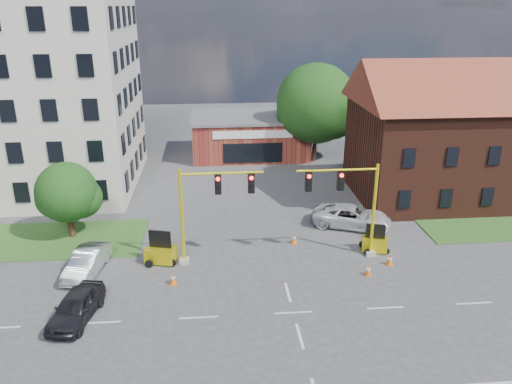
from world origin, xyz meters
TOP-DOWN VIEW (x-y plane):
  - ground at (0.00, 0.00)m, footprint 120.00×120.00m
  - lane_markings at (0.00, -3.00)m, footprint 60.00×36.00m
  - office_block at (-20.00, 21.90)m, footprint 18.40×15.40m
  - brick_shop at (0.00, 29.98)m, footprint 12.40×8.40m
  - townhouse_row at (18.00, 16.00)m, footprint 21.00×11.00m
  - tree_large at (6.91, 27.08)m, footprint 8.46×8.06m
  - tree_nw_front at (-13.79, 10.58)m, footprint 4.35×4.14m
  - signal_mast_west at (-4.36, 6.00)m, footprint 5.30×0.60m
  - signal_mast_east at (4.36, 6.00)m, footprint 5.30×0.60m
  - trailer_west at (-7.46, 6.23)m, footprint 2.08×1.66m
  - trailer_east at (6.45, 6.55)m, footprint 1.84×1.48m
  - cone_a at (-6.54, 3.47)m, footprint 0.40×0.40m
  - cone_b at (1.32, 8.07)m, footprint 0.40×0.40m
  - cone_c at (5.10, 3.46)m, footprint 0.40×0.40m
  - cone_d at (6.83, 4.60)m, footprint 0.40×0.40m
  - pickup_white at (5.98, 10.47)m, footprint 6.24×4.54m
  - sedan_dark at (-11.25, 0.45)m, footprint 2.58×4.62m
  - sedan_silver_front at (-11.79, 5.28)m, footprint 2.25×4.63m

SIDE VIEW (x-z plane):
  - ground at x=0.00m, z-range 0.00..0.00m
  - lane_markings at x=0.00m, z-range 0.00..0.01m
  - cone_a at x=-6.54m, z-range -0.01..0.69m
  - cone_b at x=1.32m, z-range -0.01..0.69m
  - cone_c at x=5.10m, z-range -0.01..0.69m
  - cone_d at x=6.83m, z-range -0.01..0.69m
  - trailer_east at x=6.45m, z-range -0.34..1.49m
  - trailer_west at x=-7.46m, z-range -0.39..1.69m
  - sedan_silver_front at x=-11.79m, z-range 0.00..1.46m
  - sedan_dark at x=-11.25m, z-range 0.00..1.49m
  - pickup_white at x=5.98m, z-range 0.00..1.58m
  - brick_shop at x=0.00m, z-range 0.01..4.31m
  - tree_nw_front at x=-13.79m, z-range 0.50..5.93m
  - signal_mast_west at x=-4.36m, z-range 0.82..7.02m
  - signal_mast_east at x=4.36m, z-range 0.82..7.02m
  - tree_large at x=6.91m, z-range 0.72..10.73m
  - townhouse_row at x=18.00m, z-range 0.18..11.68m
  - office_block at x=-20.00m, z-range 0.01..20.61m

